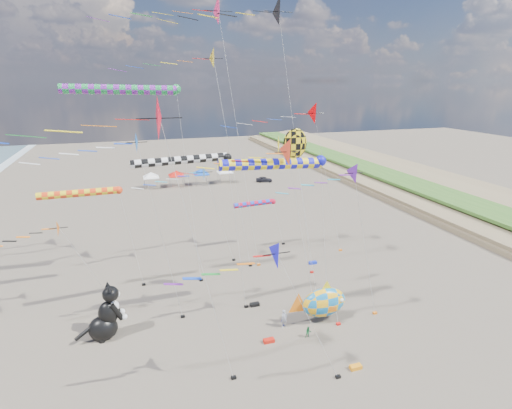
{
  "coord_description": "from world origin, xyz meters",
  "views": [
    {
      "loc": [
        -10.04,
        -19.57,
        20.49
      ],
      "look_at": [
        0.23,
        12.0,
        10.19
      ],
      "focal_mm": 28.0,
      "sensor_mm": 36.0,
      "label": 1
    }
  ],
  "objects_px": {
    "fish_inflatable": "(323,302)",
    "child_green": "(308,332)",
    "parked_car": "(264,179)",
    "child_blue": "(283,321)",
    "person_adult": "(284,319)",
    "cat_inflatable": "(105,312)"
  },
  "relations": [
    {
      "from": "person_adult",
      "to": "parked_car",
      "type": "relative_size",
      "value": 0.49
    },
    {
      "from": "person_adult",
      "to": "child_green",
      "type": "bearing_deg",
      "value": -68.38
    },
    {
      "from": "fish_inflatable",
      "to": "child_blue",
      "type": "distance_m",
      "value": 3.88
    },
    {
      "from": "person_adult",
      "to": "child_green",
      "type": "xyz_separation_m",
      "value": [
        1.37,
        -2.0,
        -0.33
      ]
    },
    {
      "from": "fish_inflatable",
      "to": "parked_car",
      "type": "distance_m",
      "value": 51.38
    },
    {
      "from": "parked_car",
      "to": "cat_inflatable",
      "type": "bearing_deg",
      "value": 162.07
    },
    {
      "from": "child_blue",
      "to": "parked_car",
      "type": "xyz_separation_m",
      "value": [
        15.44,
        49.59,
        0.08
      ]
    },
    {
      "from": "cat_inflatable",
      "to": "child_green",
      "type": "bearing_deg",
      "value": -29.98
    },
    {
      "from": "cat_inflatable",
      "to": "child_green",
      "type": "distance_m",
      "value": 16.9
    },
    {
      "from": "fish_inflatable",
      "to": "child_blue",
      "type": "bearing_deg",
      "value": 173.75
    },
    {
      "from": "child_blue",
      "to": "cat_inflatable",
      "type": "bearing_deg",
      "value": 141.76
    },
    {
      "from": "child_blue",
      "to": "parked_car",
      "type": "bearing_deg",
      "value": 46.38
    },
    {
      "from": "person_adult",
      "to": "parked_car",
      "type": "height_order",
      "value": "person_adult"
    },
    {
      "from": "fish_inflatable",
      "to": "child_green",
      "type": "xyz_separation_m",
      "value": [
        -2.25,
        -1.82,
        -1.36
      ]
    },
    {
      "from": "child_green",
      "to": "parked_car",
      "type": "xyz_separation_m",
      "value": [
        14.08,
        51.81,
        0.08
      ]
    },
    {
      "from": "child_green",
      "to": "parked_car",
      "type": "relative_size",
      "value": 0.29
    },
    {
      "from": "cat_inflatable",
      "to": "fish_inflatable",
      "type": "height_order",
      "value": "cat_inflatable"
    },
    {
      "from": "fish_inflatable",
      "to": "child_green",
      "type": "distance_m",
      "value": 3.2
    },
    {
      "from": "fish_inflatable",
      "to": "parked_car",
      "type": "relative_size",
      "value": 1.61
    },
    {
      "from": "fish_inflatable",
      "to": "parked_car",
      "type": "bearing_deg",
      "value": 76.68
    },
    {
      "from": "parked_car",
      "to": "child_blue",
      "type": "bearing_deg",
      "value": 177.61
    },
    {
      "from": "person_adult",
      "to": "child_blue",
      "type": "distance_m",
      "value": 0.4
    }
  ]
}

